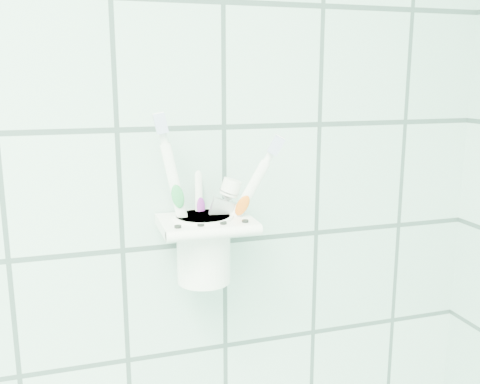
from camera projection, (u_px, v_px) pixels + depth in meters
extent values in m
cube|color=white|center=(200.00, 224.00, 0.72)|extent=(0.05, 0.02, 0.03)
cube|color=white|center=(206.00, 224.00, 0.69)|extent=(0.12, 0.09, 0.01)
cylinder|color=white|center=(215.00, 233.00, 0.64)|extent=(0.12, 0.01, 0.01)
cylinder|color=black|center=(178.00, 227.00, 0.64)|extent=(0.01, 0.01, 0.00)
cylinder|color=black|center=(201.00, 225.00, 0.65)|extent=(0.01, 0.01, 0.00)
cylinder|color=black|center=(223.00, 223.00, 0.66)|extent=(0.01, 0.01, 0.00)
cylinder|color=black|center=(245.00, 221.00, 0.67)|extent=(0.01, 0.01, 0.00)
cylinder|color=white|center=(204.00, 249.00, 0.70)|extent=(0.07, 0.07, 0.09)
cylinder|color=white|center=(203.00, 218.00, 0.69)|extent=(0.08, 0.08, 0.01)
cylinder|color=black|center=(203.00, 217.00, 0.69)|extent=(0.06, 0.06, 0.00)
cylinder|color=white|center=(195.00, 209.00, 0.68)|extent=(0.05, 0.02, 0.18)
cylinder|color=white|center=(193.00, 131.00, 0.66)|extent=(0.01, 0.01, 0.03)
cube|color=silver|center=(194.00, 120.00, 0.65)|extent=(0.02, 0.01, 0.03)
cube|color=white|center=(193.00, 119.00, 0.66)|extent=(0.02, 0.01, 0.03)
ellipsoid|color=green|center=(195.00, 194.00, 0.67)|extent=(0.02, 0.01, 0.03)
cylinder|color=white|center=(199.00, 222.00, 0.69)|extent=(0.03, 0.07, 0.14)
cylinder|color=white|center=(198.00, 159.00, 0.67)|extent=(0.01, 0.02, 0.02)
cube|color=silver|center=(199.00, 150.00, 0.66)|extent=(0.01, 0.02, 0.02)
cube|color=white|center=(198.00, 149.00, 0.67)|extent=(0.01, 0.01, 0.02)
ellipsoid|color=purple|center=(200.00, 209.00, 0.68)|extent=(0.02, 0.02, 0.03)
cylinder|color=white|center=(205.00, 209.00, 0.70)|extent=(0.09, 0.05, 0.16)
cylinder|color=white|center=(203.00, 137.00, 0.68)|extent=(0.02, 0.02, 0.02)
cube|color=silver|center=(204.00, 126.00, 0.67)|extent=(0.02, 0.02, 0.03)
cube|color=white|center=(203.00, 125.00, 0.68)|extent=(0.02, 0.01, 0.03)
ellipsoid|color=orange|center=(205.00, 195.00, 0.69)|extent=(0.03, 0.02, 0.03)
cube|color=silver|center=(203.00, 234.00, 0.70)|extent=(0.06, 0.02, 0.10)
cube|color=silver|center=(204.00, 269.00, 0.71)|extent=(0.04, 0.01, 0.02)
cone|color=silver|center=(202.00, 194.00, 0.69)|extent=(0.04, 0.03, 0.02)
cylinder|color=white|center=(202.00, 184.00, 0.69)|extent=(0.03, 0.03, 0.03)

